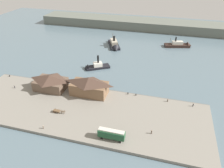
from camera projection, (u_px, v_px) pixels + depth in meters
name	position (u px, v px, depth m)	size (l,w,h in m)	color
ground_plane	(98.00, 86.00, 113.29)	(320.00, 320.00, 0.00)	slate
quay_promenade	(82.00, 110.00, 94.84)	(110.00, 36.00, 1.20)	gray
seawall_edge	(95.00, 89.00, 110.07)	(110.00, 0.80, 1.00)	#666159
ferry_shed_east_terminal	(50.00, 82.00, 107.20)	(15.43, 10.86, 7.56)	brown
ferry_shed_west_terminal	(89.00, 86.00, 102.69)	(17.75, 9.46, 8.98)	brown
street_tram	(111.00, 134.00, 78.08)	(10.00, 2.74, 4.15)	#1E4C2D
horse_cart	(59.00, 111.00, 91.88)	(5.86, 1.56, 1.87)	brown
pedestrian_by_tram	(193.00, 105.00, 95.89)	(0.41, 0.41, 1.67)	#232328
pedestrian_near_cart	(15.00, 87.00, 109.09)	(0.40, 0.40, 1.61)	#232328
pedestrian_near_east_shed	(43.00, 127.00, 83.57)	(0.38, 0.38, 1.56)	#6B5B4C
pedestrian_standing_center	(168.00, 100.00, 98.98)	(0.39, 0.39, 1.56)	#4C3D33
pedestrian_at_waters_edge	(152.00, 132.00, 81.22)	(0.42, 0.42, 1.69)	#4C3D33
mooring_post_center_east	(128.00, 93.00, 104.46)	(0.44, 0.44, 0.90)	black
mooring_post_east	(10.00, 76.00, 119.62)	(0.44, 0.44, 0.90)	black
mooring_post_center_west	(136.00, 95.00, 103.52)	(0.44, 0.44, 0.90)	black
ferry_mid_harbor	(95.00, 67.00, 130.35)	(16.06, 12.53, 9.96)	black
ferry_outer_harbor	(180.00, 45.00, 161.22)	(20.95, 10.63, 9.23)	black
ferry_moored_east	(114.00, 45.00, 160.55)	(14.59, 22.78, 10.41)	black
far_headland	(135.00, 24.00, 201.91)	(180.00, 24.00, 8.00)	#60665B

